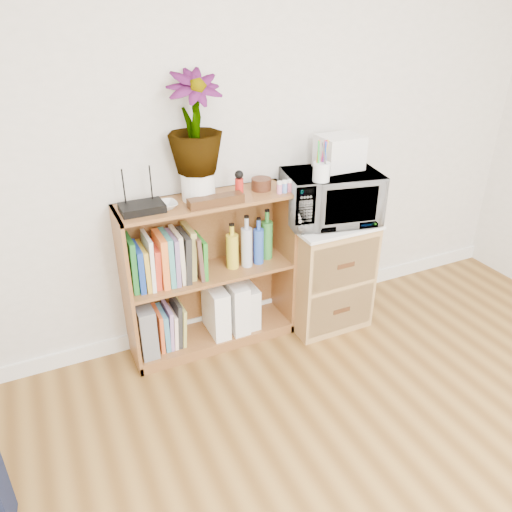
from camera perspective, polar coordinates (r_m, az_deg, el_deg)
skirting_board at (r=3.40m, az=-0.23°, el=-6.05°), size 4.00×0.02×0.10m
bookshelf at (r=2.95m, az=-5.26°, el=-2.14°), size 1.00×0.30×0.95m
wicker_unit at (r=3.25m, az=7.78°, el=-1.84°), size 0.50×0.45×0.70m
microwave at (r=3.02m, az=8.51°, el=6.71°), size 0.61×0.47×0.30m
pen_cup at (r=2.80m, az=7.48°, el=9.51°), size 0.09×0.09×0.10m
small_appliance at (r=3.03m, az=9.52°, el=11.64°), size 0.25×0.21×0.19m
router at (r=2.64m, az=-12.89°, el=5.41°), size 0.22×0.15×0.04m
white_bowl at (r=2.65m, az=-10.39°, el=5.71°), size 0.13×0.13×0.03m
plant_pot at (r=2.73m, az=-6.62°, el=7.99°), size 0.18×0.18×0.15m
potted_plant at (r=2.64m, az=-7.02°, el=14.84°), size 0.29×0.29×0.51m
trinket_box at (r=2.66m, az=-4.61°, el=6.32°), size 0.30×0.08×0.05m
kokeshi_doll at (r=2.76m, az=-1.93°, el=7.82°), size 0.05×0.05×0.10m
wooden_bowl at (r=2.87m, az=0.60°, el=8.23°), size 0.11×0.11×0.07m
paint_jars at (r=2.83m, az=3.30°, el=7.76°), size 0.10×0.04×0.05m
file_box at (r=3.00m, az=-12.62°, el=-7.91°), size 0.09×0.25×0.31m
magazine_holder_left at (r=3.08m, az=-4.62°, el=-6.13°), size 0.10×0.25×0.32m
magazine_holder_mid at (r=3.12m, az=-2.45°, el=-5.52°), size 0.10×0.26×0.33m
magazine_holder_right at (r=3.16m, az=-0.97°, el=-5.54°), size 0.09×0.22×0.27m
cookbooks at (r=2.81m, az=-10.23°, el=-0.32°), size 0.42×0.20×0.30m
liquor_bottles at (r=2.96m, az=-0.68°, el=1.80°), size 0.31×0.07×0.31m
lower_books at (r=3.04m, az=-9.86°, el=-7.76°), size 0.17×0.19×0.29m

